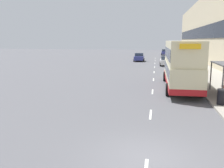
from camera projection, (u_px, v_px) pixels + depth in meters
name	position (u px, v px, depth m)	size (l,w,h in m)	color
ground_plane	(147.00, 157.00, 9.41)	(220.00, 220.00, 0.00)	#515156
pavement	(191.00, 64.00, 45.62)	(5.00, 93.00, 0.14)	gray
terrace_facade	(216.00, 28.00, 43.82)	(3.10, 93.00, 13.02)	#C6B793
lane_mark_1	(151.00, 114.00, 14.85)	(0.12, 2.00, 0.01)	silver
lane_mark_2	(153.00, 92.00, 21.41)	(0.12, 2.00, 0.01)	silver
lane_mark_3	(154.00, 80.00, 27.97)	(0.12, 2.00, 0.01)	silver
lane_mark_4	(154.00, 72.00, 34.54)	(0.12, 2.00, 0.01)	silver
lane_mark_5	(155.00, 67.00, 41.10)	(0.12, 2.00, 0.01)	silver
lane_mark_6	(155.00, 63.00, 47.66)	(0.12, 2.00, 0.01)	silver
lane_mark_7	(155.00, 61.00, 54.23)	(0.12, 2.00, 0.01)	silver
lane_mark_8	(155.00, 58.00, 60.79)	(0.12, 2.00, 0.01)	silver
double_decker_bus_near	(181.00, 63.00, 22.65)	(2.85, 11.38, 4.30)	beige
car_0	(165.00, 52.00, 73.96)	(1.95, 4.60, 1.74)	navy
car_1	(139.00, 57.00, 52.11)	(2.09, 4.08, 1.73)	navy
car_2	(166.00, 61.00, 43.12)	(2.02, 4.31, 1.69)	silver
litter_bin	(221.00, 97.00, 16.51)	(0.55, 0.55, 1.05)	black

